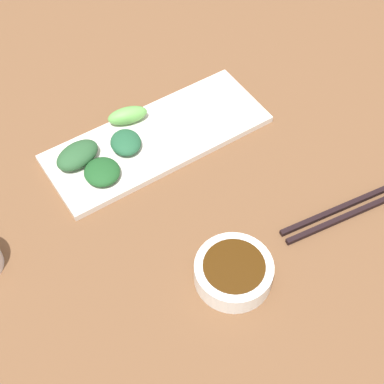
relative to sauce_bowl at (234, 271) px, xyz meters
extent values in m
cube|color=brown|center=(0.15, -0.02, -0.03)|extent=(2.10, 2.10, 0.02)
cylinder|color=white|center=(0.00, 0.00, 0.00)|extent=(0.11, 0.11, 0.03)
cylinder|color=#3B2006|center=(0.00, 0.00, 0.01)|extent=(0.09, 0.09, 0.02)
cube|color=silver|center=(0.28, -0.05, -0.01)|extent=(0.14, 0.38, 0.01)
ellipsoid|color=#1B4E22|center=(0.25, 0.07, 0.00)|extent=(0.07, 0.07, 0.02)
ellipsoid|color=#28542E|center=(0.30, 0.09, 0.01)|extent=(0.06, 0.08, 0.03)
ellipsoid|color=#205635|center=(0.29, 0.01, 0.00)|extent=(0.07, 0.06, 0.02)
ellipsoid|color=#62AD4D|center=(0.34, -0.02, 0.01)|extent=(0.05, 0.07, 0.03)
cube|color=black|center=(-0.01, -0.21, -0.02)|extent=(0.04, 0.23, 0.01)
cube|color=black|center=(0.00, -0.22, -0.02)|extent=(0.04, 0.23, 0.01)
camera|label=1|loc=(-0.30, 0.26, 0.72)|focal=54.60mm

